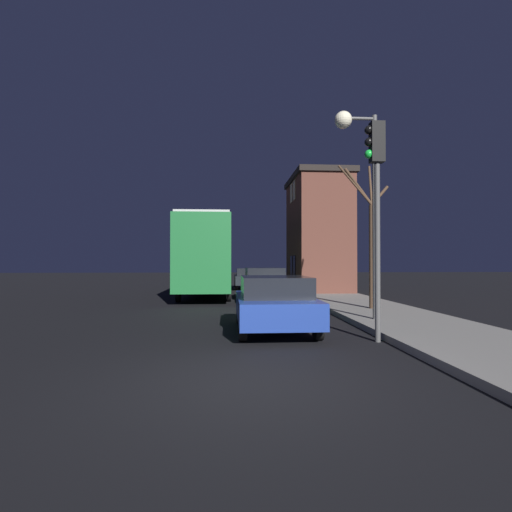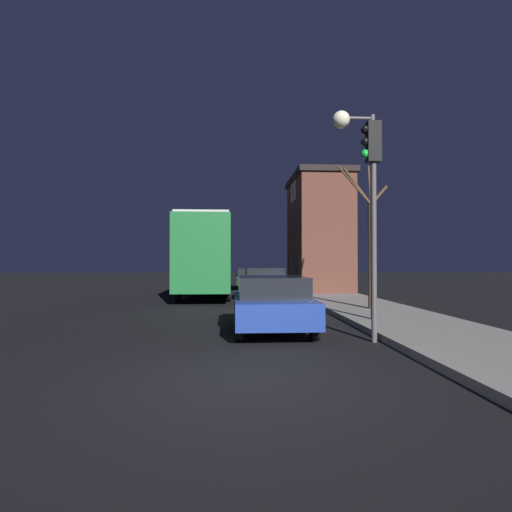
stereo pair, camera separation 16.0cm
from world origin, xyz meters
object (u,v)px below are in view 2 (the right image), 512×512
(traffic_light, at_px, (372,185))
(bare_tree, at_px, (369,240))
(car_mid_lane, at_px, (264,284))
(streetlamp, at_px, (357,166))
(bus, at_px, (208,252))
(car_near_lane, at_px, (271,302))
(car_far_lane, at_px, (250,278))

(traffic_light, height_order, bare_tree, bare_tree)
(car_mid_lane, bearing_deg, streetlamp, -73.35)
(bus, distance_m, car_mid_lane, 4.60)
(streetlamp, height_order, traffic_light, streetlamp)
(streetlamp, bearing_deg, traffic_light, -99.71)
(streetlamp, relative_size, car_near_lane, 1.47)
(streetlamp, relative_size, bus, 0.55)
(car_far_lane, bearing_deg, car_mid_lane, -88.34)
(car_far_lane, bearing_deg, traffic_light, -83.78)
(bare_tree, distance_m, car_far_lane, 13.18)
(car_near_lane, xyz_separation_m, car_mid_lane, (0.43, 7.75, 0.05))
(streetlamp, bearing_deg, car_far_lane, 98.68)
(bus, xyz_separation_m, car_mid_lane, (2.69, -3.41, -1.52))
(streetlamp, xyz_separation_m, car_far_lane, (-2.31, 15.11, -3.74))
(car_near_lane, relative_size, car_far_lane, 0.96)
(bus, bearing_deg, car_mid_lane, -51.72)
(bare_tree, relative_size, car_near_lane, 1.30)
(bus, bearing_deg, streetlamp, -65.25)
(traffic_light, distance_m, car_near_lane, 3.77)
(bus, relative_size, car_far_lane, 2.60)
(streetlamp, distance_m, bus, 11.58)
(bare_tree, bearing_deg, car_near_lane, -137.86)
(streetlamp, distance_m, car_far_lane, 15.74)
(streetlamp, xyz_separation_m, car_near_lane, (-2.49, -0.84, -3.74))
(bare_tree, xyz_separation_m, bus, (-6.02, 7.77, -0.24))
(car_mid_lane, bearing_deg, bus, 128.28)
(traffic_light, bearing_deg, car_near_lane, 143.98)
(car_near_lane, bearing_deg, bus, 101.47)
(car_mid_lane, xyz_separation_m, car_far_lane, (-0.24, 8.20, -0.06))
(car_mid_lane, bearing_deg, traffic_light, -79.82)
(car_far_lane, bearing_deg, bare_tree, -74.14)
(traffic_light, xyz_separation_m, bare_tree, (1.66, 4.92, -0.93))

